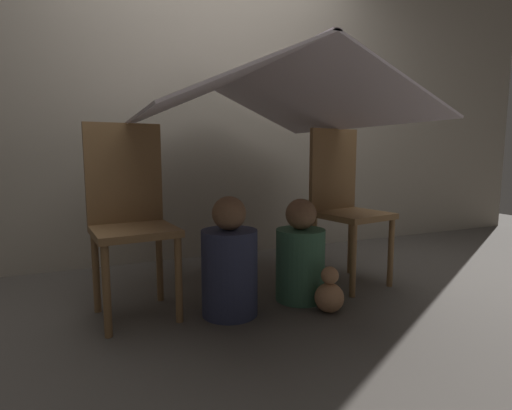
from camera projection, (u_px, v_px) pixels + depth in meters
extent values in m
plane|color=#47423D|center=(262.00, 304.00, 2.24)|extent=(8.80, 8.80, 0.00)
cube|color=gray|center=(203.00, 100.00, 3.13)|extent=(7.00, 0.05, 2.50)
cylinder|color=brown|center=(107.00, 292.00, 1.81)|extent=(0.04, 0.04, 0.43)
cylinder|color=brown|center=(179.00, 280.00, 1.97)|extent=(0.04, 0.04, 0.43)
cylinder|color=brown|center=(96.00, 272.00, 2.10)|extent=(0.04, 0.04, 0.43)
cylinder|color=brown|center=(160.00, 264.00, 2.26)|extent=(0.04, 0.04, 0.43)
cube|color=brown|center=(134.00, 231.00, 2.00)|extent=(0.44, 0.44, 0.04)
cube|color=brown|center=(124.00, 173.00, 2.12)|extent=(0.40, 0.07, 0.53)
cylinder|color=brown|center=(353.00, 261.00, 2.32)|extent=(0.04, 0.04, 0.43)
cylinder|color=brown|center=(391.00, 253.00, 2.50)|extent=(0.04, 0.04, 0.43)
cylinder|color=brown|center=(314.00, 249.00, 2.60)|extent=(0.04, 0.04, 0.43)
cylinder|color=brown|center=(350.00, 243.00, 2.78)|extent=(0.04, 0.04, 0.43)
cube|color=brown|center=(353.00, 215.00, 2.52)|extent=(0.46, 0.46, 0.04)
cube|color=brown|center=(333.00, 169.00, 2.63)|extent=(0.39, 0.10, 0.53)
cube|color=silver|center=(196.00, 93.00, 2.04)|extent=(0.67, 1.53, 0.30)
cube|color=silver|center=(309.00, 100.00, 2.30)|extent=(0.67, 1.53, 0.30)
cube|color=silver|center=(256.00, 69.00, 2.15)|extent=(0.04, 1.53, 0.01)
cylinder|color=#2D3351|center=(230.00, 272.00, 2.07)|extent=(0.29, 0.29, 0.45)
sphere|color=brown|center=(229.00, 213.00, 2.03)|extent=(0.17, 0.17, 0.17)
cylinder|color=#38664C|center=(300.00, 265.00, 2.28)|extent=(0.28, 0.28, 0.41)
sphere|color=brown|center=(301.00, 214.00, 2.24)|extent=(0.17, 0.17, 0.17)
sphere|color=tan|center=(329.00, 298.00, 2.11)|extent=(0.16, 0.16, 0.16)
sphere|color=tan|center=(330.00, 275.00, 2.10)|extent=(0.09, 0.09, 0.09)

